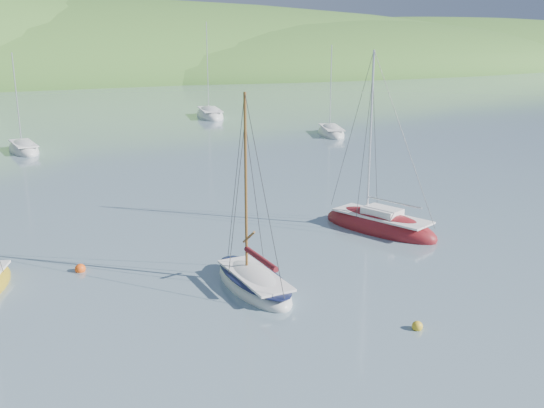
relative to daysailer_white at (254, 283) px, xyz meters
name	(u,v)px	position (x,y,z in m)	size (l,w,h in m)	color
ground	(344,325)	(1.43, -4.67, -0.21)	(700.00, 700.00, 0.00)	slate
daysailer_white	(254,283)	(0.00, 0.00, 0.00)	(2.09, 5.66, 8.70)	silver
sloop_red	(379,226)	(9.55, 4.09, 0.00)	(4.55, 7.45, 10.42)	maroon
distant_sloop_a	(24,150)	(-5.41, 38.70, -0.03)	(2.92, 7.00, 9.76)	silver
distant_sloop_b	(210,116)	(19.49, 54.90, 0.01)	(5.32, 9.89, 13.39)	silver
distant_sloop_d	(331,133)	(25.64, 34.37, -0.03)	(5.04, 7.70, 10.37)	silver
mooring_buoys	(263,265)	(1.36, 1.89, -0.09)	(18.37, 11.78, 0.48)	gold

